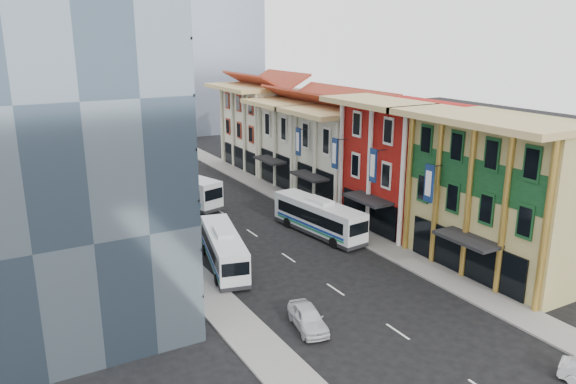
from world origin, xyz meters
TOP-DOWN VIEW (x-y plane):
  - ground at (0.00, 0.00)m, footprint 200.00×200.00m
  - sidewalk_right at (8.50, 22.00)m, footprint 3.00×90.00m
  - sidewalk_left at (-8.50, 22.00)m, footprint 3.00×90.00m
  - shophouse_tan at (14.00, 5.00)m, footprint 8.00×14.00m
  - shophouse_red at (14.00, 17.00)m, footprint 8.00×10.00m
  - shophouse_cream_near at (14.00, 26.50)m, footprint 8.00×9.00m
  - shophouse_cream_mid at (14.00, 35.50)m, footprint 8.00×9.00m
  - shophouse_cream_far at (14.00, 46.00)m, footprint 8.00×12.00m
  - office_tower at (-17.00, 19.00)m, footprint 12.00×26.00m
  - office_block_far at (-16.00, 42.00)m, footprint 10.00×18.00m
  - bus_left_near at (-5.50, 15.87)m, footprint 4.65×10.36m
  - bus_left_far at (-2.55, 34.56)m, footprint 5.92×11.73m
  - bus_right at (5.33, 18.65)m, footprint 3.87×11.10m
  - sedan_left at (-4.72, 4.23)m, footprint 2.59×4.57m

SIDE VIEW (x-z plane):
  - ground at x=0.00m, z-range 0.00..0.00m
  - sidewalk_right at x=8.50m, z-range 0.00..0.15m
  - sidewalk_left at x=-8.50m, z-range 0.00..0.15m
  - sedan_left at x=-4.72m, z-range 0.00..1.46m
  - bus_left_near at x=-5.50m, z-range 0.00..3.24m
  - bus_right at x=5.33m, z-range 0.00..3.48m
  - bus_left_far at x=-2.55m, z-range 0.00..3.67m
  - shophouse_cream_near at x=14.00m, z-range 0.00..10.00m
  - shophouse_cream_mid at x=14.00m, z-range 0.00..10.00m
  - shophouse_cream_far at x=14.00m, z-range 0.00..11.00m
  - shophouse_tan at x=14.00m, z-range 0.00..12.00m
  - shophouse_red at x=14.00m, z-range 0.00..12.00m
  - office_block_far at x=-16.00m, z-range 0.00..14.00m
  - office_tower at x=-17.00m, z-range 0.00..30.00m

